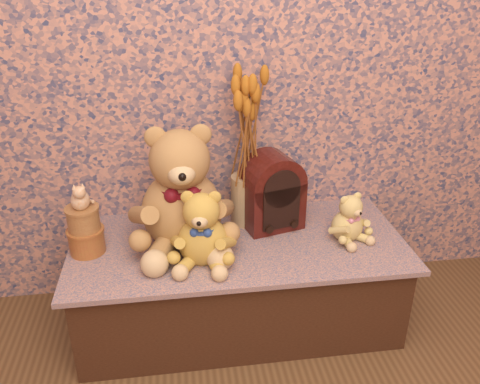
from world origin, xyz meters
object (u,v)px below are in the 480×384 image
Objects in this scene: teddy_medium at (202,223)px; ceramic_vase at (246,199)px; cat_figurine at (79,194)px; teddy_small at (348,215)px; biscuit_tin_lower at (87,241)px; teddy_large at (181,181)px; cathedral_radio at (272,190)px.

ceramic_vase is (0.20, 0.26, -0.05)m from teddy_medium.
teddy_medium reaches higher than ceramic_vase.
teddy_medium is 0.45m from cat_figurine.
teddy_small is 1.59× the size of biscuit_tin_lower.
ceramic_vase is at bearing 62.56° from teddy_medium.
teddy_large is 0.37m from cat_figurine.
biscuit_tin_lower is (-1.00, 0.04, -0.06)m from teddy_small.
ceramic_vase is at bearing 0.94° from cat_figurine.
teddy_medium is at bearing 165.17° from teddy_small.
cathedral_radio is 0.74m from cat_figurine.
cathedral_radio reaches higher than teddy_small.
teddy_medium is at bearing -14.56° from biscuit_tin_lower.
teddy_small is at bearing -42.08° from cathedral_radio.
teddy_medium is 0.96× the size of cathedral_radio.
cat_figurine is at bearing 155.73° from teddy_small.
teddy_small reaches higher than biscuit_tin_lower.
teddy_medium is 0.37m from cathedral_radio.
cathedral_radio is 0.75m from biscuit_tin_lower.
teddy_medium is 0.33m from ceramic_vase.
teddy_small is at bearing -14.56° from cat_figurine.
teddy_medium reaches higher than teddy_small.
cat_figurine is (-1.00, 0.04, 0.14)m from teddy_small.
ceramic_vase is (-0.10, 0.04, -0.06)m from cathedral_radio.
biscuit_tin_lower is at bearing 175.38° from teddy_medium.
cathedral_radio is at bearing 8.16° from biscuit_tin_lower.
ceramic_vase is at bearing 21.24° from teddy_large.
teddy_large is at bearing 176.38° from cathedral_radio.
teddy_large is 2.46× the size of ceramic_vase.
cat_figurine is at bearing 0.00° from biscuit_tin_lower.
teddy_large is 0.33m from ceramic_vase.
cathedral_radio is 2.87× the size of cat_figurine.
teddy_large reaches higher than teddy_medium.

